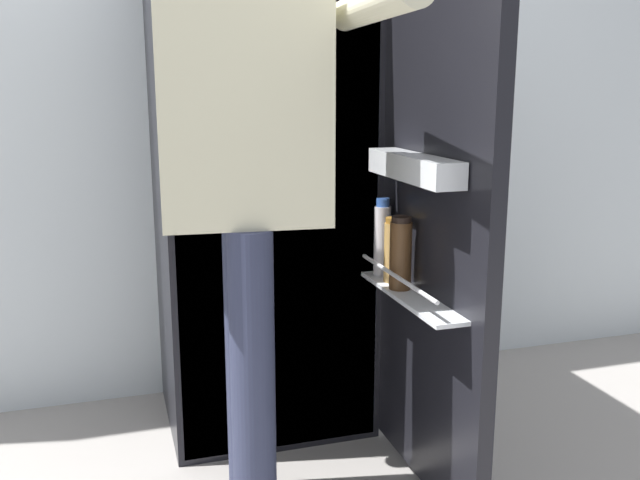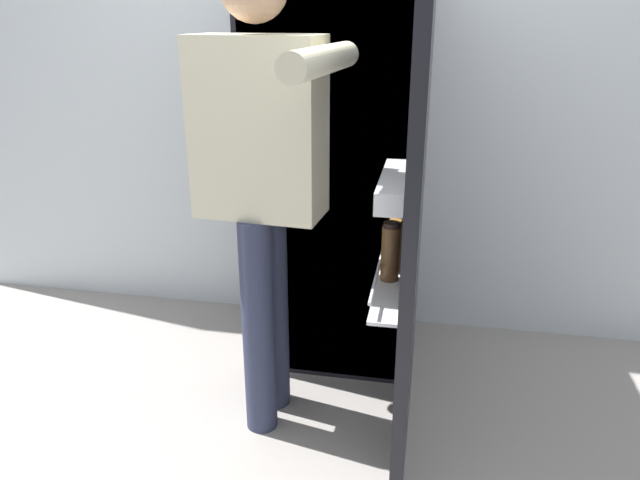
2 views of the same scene
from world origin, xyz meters
TOP-DOWN VIEW (x-y plane):
  - kitchen_wall at (0.00, 0.89)m, footprint 4.40×0.10m
  - refrigerator at (0.03, 0.50)m, footprint 0.74×1.25m
  - person at (-0.15, -0.04)m, footprint 0.55×0.78m

SIDE VIEW (x-z plane):
  - refrigerator at x=0.03m, z-range 0.00..1.74m
  - person at x=-0.15m, z-range 0.18..1.87m
  - kitchen_wall at x=0.00m, z-range 0.00..2.62m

